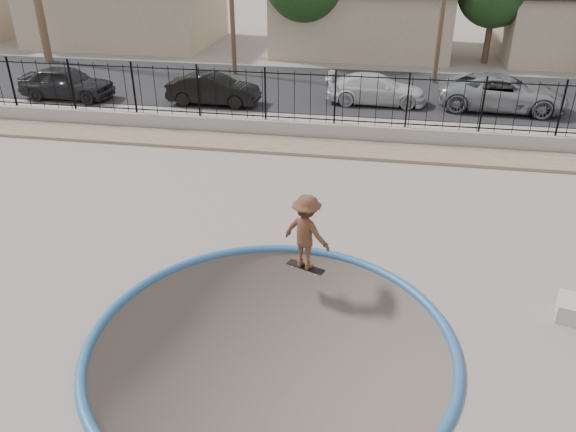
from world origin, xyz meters
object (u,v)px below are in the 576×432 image
(skateboard, at_px, (306,267))
(car_c, at_px, (376,89))
(car_b, at_px, (214,89))
(skater, at_px, (306,236))
(car_d, at_px, (502,93))
(car_a, at_px, (67,83))

(skateboard, xyz_separation_m, car_c, (1.06, 13.40, 0.59))
(car_b, bearing_deg, car_c, -78.18)
(skater, bearing_deg, car_d, -90.11)
(car_a, bearing_deg, skater, -131.94)
(skater, bearing_deg, car_b, -39.73)
(skater, xyz_separation_m, car_b, (-5.76, 12.07, -0.20))
(skater, distance_m, car_c, 13.44)
(car_a, bearing_deg, car_c, -81.49)
(car_a, bearing_deg, skateboard, -131.94)
(car_b, bearing_deg, skateboard, -153.68)
(skater, distance_m, car_d, 14.77)
(skateboard, distance_m, car_b, 13.39)
(car_b, bearing_deg, skater, -153.68)
(skater, xyz_separation_m, skateboard, (0.00, 0.00, -0.82))
(skater, height_order, car_c, skater)
(skateboard, relative_size, car_d, 0.18)
(car_b, bearing_deg, car_d, -82.87)
(car_a, distance_m, car_d, 18.65)
(skateboard, height_order, car_b, car_b)
(skater, distance_m, car_b, 13.38)
(skater, xyz_separation_m, car_a, (-12.37, 11.80, -0.15))
(car_c, xyz_separation_m, car_d, (5.15, 0.00, 0.10))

